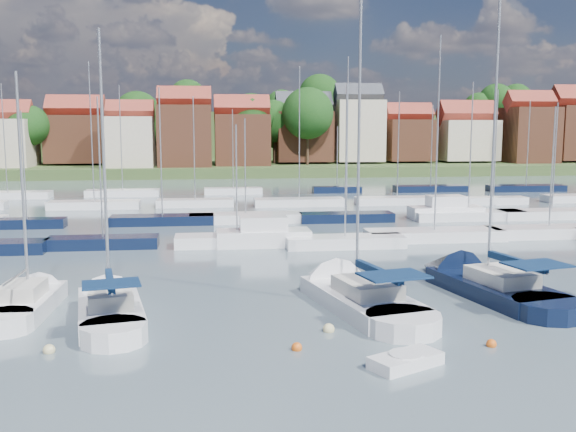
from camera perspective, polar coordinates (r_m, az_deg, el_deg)
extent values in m
plane|color=#4B5D66|center=(68.42, 0.79, 0.51)|extent=(260.00, 260.00, 0.00)
cube|color=white|center=(31.02, -15.51, -8.48)|extent=(3.96, 7.06, 1.20)
cone|color=white|center=(35.04, -15.81, -6.60)|extent=(3.33, 3.69, 2.77)
cylinder|color=white|center=(27.84, -15.22, -10.38)|extent=(3.24, 3.24, 1.20)
cube|color=silver|center=(30.33, -15.54, -7.00)|extent=(2.42, 3.09, 0.70)
cylinder|color=#B2B2B7|center=(30.32, -16.03, 4.13)|extent=(0.14, 0.14, 12.33)
cylinder|color=#B2B2B7|center=(29.22, -15.53, -5.85)|extent=(0.79, 3.65, 0.10)
cube|color=#0D2242|center=(29.19, -15.54, -5.56)|extent=(0.95, 3.51, 0.35)
cube|color=#0D2242|center=(27.99, -15.45, -5.82)|extent=(2.63, 2.07, 0.08)
cube|color=white|center=(32.05, 6.54, -7.71)|extent=(5.06, 8.59, 1.20)
cone|color=white|center=(36.46, 3.00, -5.74)|extent=(4.14, 4.56, 3.35)
cylinder|color=white|center=(28.66, 10.18, -9.69)|extent=(4.01, 4.01, 1.20)
cube|color=silver|center=(31.32, 7.03, -6.29)|extent=(3.03, 3.79, 0.70)
cylinder|color=#B2B2B7|center=(31.37, 6.32, 6.86)|extent=(0.14, 0.14, 14.90)
cylinder|color=#B2B2B7|center=(30.16, 8.02, -5.20)|extent=(1.09, 4.38, 0.10)
cube|color=#0D2242|center=(30.12, 8.03, -4.93)|extent=(1.24, 4.21, 0.35)
cube|color=#0D2242|center=(28.85, 9.39, -5.22)|extent=(3.23, 2.60, 0.08)
cube|color=black|center=(35.70, 17.82, -6.41)|extent=(4.97, 8.58, 1.20)
cone|color=black|center=(39.70, 13.45, -4.81)|extent=(4.10, 4.53, 3.35)
cylinder|color=black|center=(32.70, 22.10, -7.93)|extent=(3.98, 3.98, 1.20)
cube|color=silver|center=(35.05, 18.44, -5.11)|extent=(3.00, 3.77, 0.70)
cylinder|color=#B2B2B7|center=(35.09, 17.84, 6.92)|extent=(0.14, 0.14, 15.25)
cylinder|color=#B2B2B7|center=(34.02, 19.65, -4.09)|extent=(1.04, 4.39, 0.10)
cube|color=#0D2242|center=(33.99, 19.66, -3.84)|extent=(1.19, 4.22, 0.35)
cube|color=#0D2242|center=(32.87, 21.26, -4.04)|extent=(3.21, 2.57, 0.08)
cube|color=white|center=(33.60, -22.22, -7.52)|extent=(2.66, 5.97, 1.20)
cone|color=white|center=(37.02, -20.55, -6.03)|extent=(2.56, 2.95, 2.45)
cylinder|color=white|center=(30.91, -23.84, -8.94)|extent=(2.54, 2.54, 1.20)
cube|color=silver|center=(32.99, -22.52, -6.11)|extent=(1.80, 2.51, 0.70)
cylinder|color=#B2B2B7|center=(32.98, -22.55, 2.60)|extent=(0.14, 0.14, 10.58)
cylinder|color=#B2B2B7|center=(32.04, -23.04, -4.99)|extent=(0.22, 3.27, 0.10)
cube|color=white|center=(24.87, 10.42, -12.60)|extent=(3.08, 2.41, 0.55)
cylinder|color=white|center=(24.82, 10.43, -12.27)|extent=(1.30, 1.30, 0.35)
sphere|color=beige|center=(27.63, -20.46, -11.30)|extent=(0.48, 0.48, 0.48)
sphere|color=#D85914|center=(26.23, 0.79, -11.83)|extent=(0.44, 0.44, 0.44)
sphere|color=beige|center=(28.50, 3.63, -10.20)|extent=(0.51, 0.51, 0.51)
sphere|color=#D85914|center=(27.88, 17.62, -10.99)|extent=(0.42, 0.42, 0.42)
sphere|color=#D85914|center=(37.39, 13.77, -6.01)|extent=(0.48, 0.48, 0.48)
cube|color=black|center=(49.11, -16.12, -2.35)|extent=(8.01, 2.24, 1.00)
cylinder|color=#B2B2B7|center=(48.46, -16.37, 4.15)|extent=(0.12, 0.12, 10.16)
cube|color=white|center=(48.20, -4.54, -2.25)|extent=(9.22, 2.58, 1.00)
cylinder|color=#B2B2B7|center=(47.61, -4.60, 3.20)|extent=(0.12, 0.12, 8.18)
cube|color=white|center=(47.65, 5.09, -2.38)|extent=(8.78, 2.46, 1.00)
cylinder|color=#B2B2B7|center=(46.94, 5.18, 4.88)|extent=(0.12, 0.12, 11.06)
cube|color=white|center=(51.69, 12.87, -1.73)|extent=(10.79, 3.02, 1.00)
cylinder|color=#B2B2B7|center=(50.99, 13.15, 7.09)|extent=(0.12, 0.12, 14.87)
cube|color=white|center=(56.07, 22.15, -1.38)|extent=(10.13, 2.84, 1.00)
cylinder|color=#B2B2B7|center=(55.51, 22.44, 4.03)|extent=(0.12, 0.12, 9.59)
cube|color=white|center=(48.10, -2.20, -2.07)|extent=(7.00, 2.60, 1.40)
cube|color=white|center=(47.92, -2.21, -0.78)|extent=(3.50, 2.20, 1.30)
cube|color=black|center=(60.92, -22.17, -0.67)|extent=(6.54, 1.83, 1.00)
cylinder|color=#B2B2B7|center=(60.41, -22.43, 4.19)|extent=(0.12, 0.12, 9.37)
cube|color=black|center=(59.60, -11.09, -0.41)|extent=(9.30, 2.60, 1.00)
cylinder|color=#B2B2B7|center=(59.03, -11.25, 5.59)|extent=(0.12, 0.12, 11.48)
cube|color=white|center=(59.91, -3.79, -0.23)|extent=(10.40, 2.91, 1.00)
cylinder|color=#B2B2B7|center=(59.42, -3.83, 4.43)|extent=(0.12, 0.12, 8.77)
cube|color=black|center=(60.47, 5.20, -0.17)|extent=(8.80, 2.46, 1.00)
cylinder|color=#B2B2B7|center=(59.87, 5.29, 7.11)|extent=(0.12, 0.12, 14.33)
cube|color=white|center=(63.95, 15.71, 0.00)|extent=(10.73, 3.00, 1.00)
cylinder|color=#B2B2B7|center=(63.41, 15.94, 5.89)|extent=(0.12, 0.12, 12.14)
cube|color=white|center=(67.49, 22.39, 0.10)|extent=(10.48, 2.93, 1.00)
cylinder|color=#B2B2B7|center=(67.01, 22.64, 4.89)|extent=(0.12, 0.12, 10.28)
cube|color=white|center=(63.98, 13.83, 0.21)|extent=(7.00, 2.60, 1.40)
cube|color=white|center=(63.85, 13.86, 1.19)|extent=(3.50, 2.20, 1.30)
cube|color=white|center=(72.97, -16.83, 0.91)|extent=(9.71, 2.72, 1.00)
cylinder|color=#B2B2B7|center=(72.47, -17.08, 7.16)|extent=(0.12, 0.12, 14.88)
cube|color=white|center=(72.23, -8.25, 1.10)|extent=(8.49, 2.38, 1.00)
cylinder|color=#B2B2B7|center=(71.76, -8.35, 5.99)|extent=(0.12, 0.12, 11.31)
cube|color=white|center=(72.20, 1.00, 1.18)|extent=(10.16, 2.85, 1.00)
cylinder|color=#B2B2B7|center=(71.70, 1.02, 7.38)|extent=(0.12, 0.12, 14.59)
cube|color=white|center=(74.76, 9.66, 1.30)|extent=(9.53, 2.67, 1.00)
cylinder|color=#B2B2B7|center=(74.30, 9.78, 6.26)|extent=(0.12, 0.12, 11.91)
cube|color=white|center=(77.37, 17.78, 1.26)|extent=(7.62, 2.13, 1.00)
cylinder|color=#B2B2B7|center=(76.92, 17.99, 6.12)|extent=(0.12, 0.12, 12.13)
cube|color=white|center=(86.92, -23.65, 1.67)|extent=(10.37, 2.90, 1.00)
cylinder|color=#B2B2B7|center=(86.51, -23.92, 6.35)|extent=(0.12, 0.12, 13.20)
cube|color=white|center=(84.89, -14.47, 1.95)|extent=(9.24, 2.59, 1.00)
cylinder|color=#B2B2B7|center=(84.48, -14.64, 6.73)|extent=(0.12, 0.12, 13.17)
cube|color=white|center=(84.99, -4.88, 2.18)|extent=(7.57, 2.12, 1.00)
cylinder|color=#B2B2B7|center=(84.61, -4.93, 5.97)|extent=(0.12, 0.12, 10.24)
cube|color=black|center=(86.82, 4.37, 2.31)|extent=(6.58, 1.84, 1.00)
cylinder|color=#B2B2B7|center=(86.49, 4.40, 5.28)|extent=(0.12, 0.12, 8.01)
cube|color=black|center=(90.26, 12.54, 2.36)|extent=(9.92, 2.78, 1.00)
cylinder|color=#B2B2B7|center=(89.89, 12.65, 6.14)|extent=(0.12, 0.12, 10.92)
cube|color=black|center=(94.64, 20.38, 2.30)|extent=(10.55, 2.95, 1.00)
cylinder|color=#B2B2B7|center=(94.29, 20.57, 6.08)|extent=(0.12, 0.12, 11.51)
cube|color=#3C5028|center=(144.75, -3.41, 4.56)|extent=(200.00, 70.00, 3.00)
cube|color=#3C5028|center=(169.50, -3.97, 6.64)|extent=(200.00, 60.00, 14.00)
cube|color=beige|center=(124.59, -23.79, 5.92)|extent=(9.35, 10.04, 8.56)
cube|color=maroon|center=(124.57, -23.94, 8.41)|extent=(9.54, 4.63, 4.63)
cube|color=brown|center=(127.35, -18.23, 6.53)|extent=(10.37, 9.97, 8.73)
cube|color=maroon|center=(127.37, -18.35, 9.06)|extent=(10.57, 5.13, 5.13)
cube|color=beige|center=(117.00, -13.77, 6.37)|extent=(8.09, 8.80, 8.96)
cube|color=maroon|center=(117.00, -13.86, 9.05)|extent=(8.25, 4.00, 4.00)
cube|color=brown|center=(117.21, -9.14, 6.99)|extent=(9.36, 10.17, 10.97)
cube|color=maroon|center=(117.30, -9.21, 10.23)|extent=(9.54, 4.63, 4.63)
cube|color=brown|center=(119.04, -4.10, 6.71)|extent=(9.90, 8.56, 9.42)
cube|color=maroon|center=(119.06, -4.13, 9.56)|extent=(10.10, 4.90, 4.90)
cube|color=brown|center=(125.22, 1.37, 7.08)|extent=(10.59, 8.93, 9.49)
cube|color=#383A42|center=(125.27, 1.38, 9.85)|extent=(10.80, 5.24, 5.24)
cube|color=beige|center=(126.38, 6.23, 7.54)|extent=(9.01, 8.61, 11.65)
cube|color=#383A42|center=(126.52, 6.28, 10.67)|extent=(9.19, 4.46, 4.46)
cube|color=brown|center=(130.35, 10.61, 6.66)|extent=(9.10, 9.34, 8.00)
cube|color=maroon|center=(130.35, 10.67, 8.91)|extent=(9.28, 4.50, 4.50)
cube|color=beige|center=(134.02, 15.50, 6.51)|extent=(10.86, 9.59, 7.88)
cube|color=maroon|center=(134.01, 15.58, 8.76)|extent=(11.07, 5.37, 5.37)
cube|color=brown|center=(136.57, 20.55, 6.71)|extent=(9.18, 9.96, 10.97)
cube|color=maroon|center=(136.64, 20.69, 9.48)|extent=(9.36, 4.54, 4.54)
cylinder|color=#382619|center=(157.27, 17.91, 7.45)|extent=(0.50, 0.50, 4.47)
sphere|color=#1E4716|center=(157.38, 18.00, 9.66)|extent=(8.18, 8.18, 8.18)
cylinder|color=#382619|center=(123.89, -1.18, 5.63)|extent=(0.50, 0.50, 4.46)
sphere|color=#1E4716|center=(123.79, -1.19, 8.43)|extent=(8.15, 8.15, 8.15)
cylinder|color=#382619|center=(143.00, 2.81, 7.84)|extent=(0.50, 0.50, 5.15)
sphere|color=#1E4716|center=(143.15, 2.83, 10.64)|extent=(9.41, 9.41, 9.41)
cylinder|color=#382619|center=(143.57, -8.87, 7.80)|extent=(0.50, 0.50, 4.56)
sphere|color=#1E4716|center=(143.70, -8.92, 10.26)|extent=(8.34, 8.34, 8.34)
cylinder|color=#382619|center=(133.25, -13.16, 5.74)|extent=(0.50, 0.50, 5.15)
sphere|color=#1E4716|center=(133.19, -13.25, 8.75)|extent=(9.42, 9.42, 9.42)
cylinder|color=#382619|center=(137.69, -19.55, 6.63)|extent=(0.50, 0.50, 3.42)
sphere|color=#1E4716|center=(137.70, -19.64, 8.56)|extent=(6.26, 6.26, 6.26)
cylinder|color=#382619|center=(134.02, 2.83, 5.65)|extent=(0.50, 0.50, 3.77)
sphere|color=#1E4716|center=(133.91, 2.85, 7.84)|extent=(6.89, 6.89, 6.89)
cylinder|color=#382619|center=(119.65, 1.74, 5.73)|extent=(0.50, 0.50, 5.21)
sphere|color=#1E4716|center=(119.58, 1.76, 9.12)|extent=(9.53, 9.53, 9.53)
cylinder|color=#382619|center=(147.33, 21.92, 5.14)|extent=(0.50, 0.50, 2.97)
sphere|color=#1E4716|center=(147.22, 22.00, 6.71)|extent=(5.44, 5.44, 5.44)
cylinder|color=#382619|center=(121.32, -3.25, 5.66)|extent=(0.50, 0.50, 4.84)
sphere|color=#1E4716|center=(121.24, -3.27, 8.77)|extent=(8.85, 8.85, 8.85)
cylinder|color=#382619|center=(155.79, 16.49, 7.38)|extent=(0.50, 0.50, 3.72)
sphere|color=#1E4716|center=(155.85, 16.56, 9.24)|extent=(6.80, 6.80, 6.80)
cylinder|color=#382619|center=(136.98, 20.55, 5.27)|extent=(0.50, 0.50, 4.05)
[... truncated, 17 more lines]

